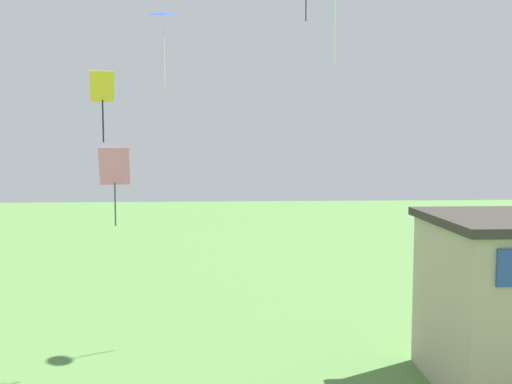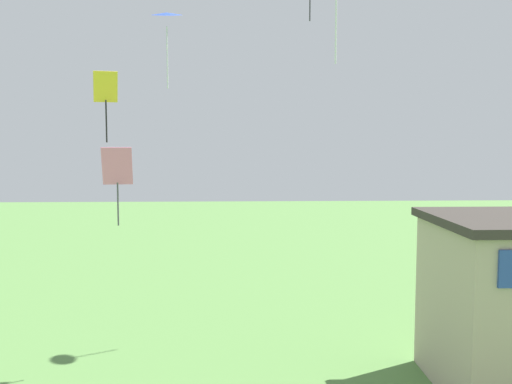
{
  "view_description": "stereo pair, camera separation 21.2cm",
  "coord_description": "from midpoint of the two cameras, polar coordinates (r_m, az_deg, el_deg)",
  "views": [
    {
      "loc": [
        -0.7,
        -4.51,
        6.9
      ],
      "look_at": [
        0.0,
        8.53,
        5.72
      ],
      "focal_mm": 40.0,
      "sensor_mm": 36.0,
      "label": 1
    },
    {
      "loc": [
        -0.49,
        -4.52,
        6.9
      ],
      "look_at": [
        0.0,
        8.53,
        5.72
      ],
      "focal_mm": 40.0,
      "sensor_mm": 36.0,
      "label": 2
    }
  ],
  "objects": [
    {
      "name": "kite_yellow_diamond",
      "position": [
        19.01,
        -15.43,
        9.54
      ],
      "size": [
        0.85,
        0.65,
        2.24
      ],
      "color": "yellow"
    },
    {
      "name": "kite_blue_delta",
      "position": [
        20.45,
        -9.56,
        16.99
      ],
      "size": [
        1.09,
        1.08,
        2.68
      ],
      "color": "blue"
    },
    {
      "name": "kite_pink_diamond",
      "position": [
        17.84,
        -14.3,
        2.04
      ],
      "size": [
        0.96,
        0.64,
        2.4
      ],
      "color": "pink"
    }
  ]
}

